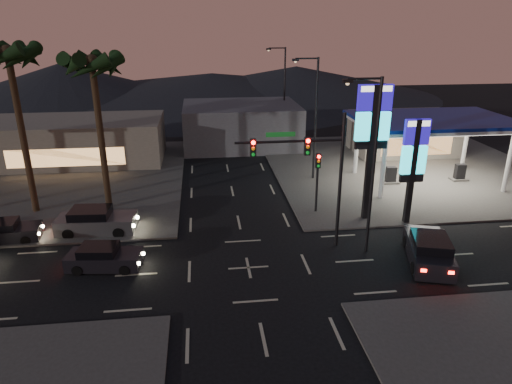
{
  "coord_description": "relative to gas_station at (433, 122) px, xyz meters",
  "views": [
    {
      "loc": [
        -2.25,
        -21.71,
        12.68
      ],
      "look_at": [
        0.87,
        3.69,
        3.0
      ],
      "focal_mm": 32.0,
      "sensor_mm": 36.0,
      "label": 1
    }
  ],
  "objects": [
    {
      "name": "pylon_sign_tall",
      "position": [
        -7.5,
        -6.5,
        1.31
      ],
      "size": [
        2.2,
        0.35,
        9.0
      ],
      "color": "black",
      "rests_on": "ground"
    },
    {
      "name": "traffic_signal_mast",
      "position": [
        -12.24,
        -10.01,
        0.15
      ],
      "size": [
        6.1,
        0.39,
        8.0
      ],
      "color": "black",
      "rests_on": "ground"
    },
    {
      "name": "car_lane_a_front",
      "position": [
        -23.8,
        -11.03,
        -4.47
      ],
      "size": [
        4.16,
        2.08,
        1.31
      ],
      "color": "black",
      "rests_on": "ground"
    },
    {
      "name": "hill_right",
      "position": [
        -1.0,
        48.0,
        -2.58
      ],
      "size": [
        50.0,
        50.0,
        5.0
      ],
      "primitive_type": "cone",
      "color": "black",
      "rests_on": "ground"
    },
    {
      "name": "hill_center",
      "position": [
        -16.0,
        48.0,
        -3.08
      ],
      "size": [
        60.0,
        60.0,
        4.0
      ],
      "primitive_type": "cone",
      "color": "black",
      "rests_on": "ground"
    },
    {
      "name": "pylon_sign_short",
      "position": [
        -5.0,
        -7.5,
        -0.42
      ],
      "size": [
        1.6,
        0.35,
        7.0
      ],
      "color": "black",
      "rests_on": "ground"
    },
    {
      "name": "streetlight_far",
      "position": [
        -9.21,
        16.0,
        0.64
      ],
      "size": [
        2.14,
        0.25,
        10.0
      ],
      "color": "black",
      "rests_on": "ground"
    },
    {
      "name": "gas_station",
      "position": [
        0.0,
        0.0,
        0.0
      ],
      "size": [
        12.2,
        8.2,
        5.47
      ],
      "color": "silver",
      "rests_on": "ground"
    },
    {
      "name": "ground",
      "position": [
        -16.0,
        -12.0,
        -5.08
      ],
      "size": [
        140.0,
        140.0,
        0.0
      ],
      "primitive_type": "plane",
      "color": "black",
      "rests_on": "ground"
    },
    {
      "name": "convenience_store",
      "position": [
        2.0,
        9.0,
        -3.08
      ],
      "size": [
        10.0,
        6.0,
        4.0
      ],
      "primitive_type": "cube",
      "color": "#726B5B",
      "rests_on": "ground"
    },
    {
      "name": "building_far_west",
      "position": [
        -30.0,
        10.0,
        -3.08
      ],
      "size": [
        16.0,
        8.0,
        4.0
      ],
      "primitive_type": "cube",
      "color": "#726B5B",
      "rests_on": "ground"
    },
    {
      "name": "building_far_mid",
      "position": [
        -14.0,
        14.0,
        -2.88
      ],
      "size": [
        12.0,
        9.0,
        4.4
      ],
      "primitive_type": "cube",
      "color": "#4C4C51",
      "rests_on": "ground"
    },
    {
      "name": "streetlight_near",
      "position": [
        -9.21,
        -11.0,
        0.64
      ],
      "size": [
        2.14,
        0.25,
        10.0
      ],
      "color": "black",
      "rests_on": "ground"
    },
    {
      "name": "suv_station",
      "position": [
        -6.02,
        -12.61,
        -4.32
      ],
      "size": [
        3.34,
        5.25,
        1.63
      ],
      "color": "black",
      "rests_on": "ground"
    },
    {
      "name": "palm_b",
      "position": [
        -30.0,
        -2.5,
        4.89
      ],
      "size": [
        4.41,
        4.41,
        11.46
      ],
      "color": "black",
      "rests_on": "ground"
    },
    {
      "name": "streetlight_mid",
      "position": [
        -9.21,
        2.0,
        0.64
      ],
      "size": [
        2.14,
        0.25,
        10.0
      ],
      "color": "black",
      "rests_on": "ground"
    },
    {
      "name": "hill_left",
      "position": [
        -41.0,
        48.0,
        -2.08
      ],
      "size": [
        40.0,
        40.0,
        6.0
      ],
      "primitive_type": "cone",
      "color": "black",
      "rests_on": "ground"
    },
    {
      "name": "car_lane_b_front",
      "position": [
        -25.13,
        -6.37,
        -4.33
      ],
      "size": [
        5.04,
        2.33,
        1.61
      ],
      "color": "#4F4F51",
      "rests_on": "ground"
    },
    {
      "name": "corner_lot_nw",
      "position": [
        -32.0,
        4.0,
        -5.02
      ],
      "size": [
        24.0,
        24.0,
        0.12
      ],
      "primitive_type": "cube",
      "color": "#47443F",
      "rests_on": "ground"
    },
    {
      "name": "palm_a",
      "position": [
        -25.0,
        -2.5,
        4.35
      ],
      "size": [
        4.41,
        4.41,
        10.86
      ],
      "color": "black",
      "rests_on": "ground"
    },
    {
      "name": "car_lane_b_mid",
      "position": [
        -30.37,
        -7.03,
        -4.46
      ],
      "size": [
        4.19,
        2.02,
        1.33
      ],
      "color": "black",
      "rests_on": "ground"
    },
    {
      "name": "corner_lot_ne",
      "position": [
        0.0,
        4.0,
        -5.02
      ],
      "size": [
        24.0,
        24.0,
        0.12
      ],
      "primitive_type": "cube",
      "color": "#47443F",
      "rests_on": "ground"
    },
    {
      "name": "pedestal_signal",
      "position": [
        -10.5,
        -5.02,
        -2.16
      ],
      "size": [
        0.32,
        0.39,
        4.3
      ],
      "color": "black",
      "rests_on": "ground"
    }
  ]
}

